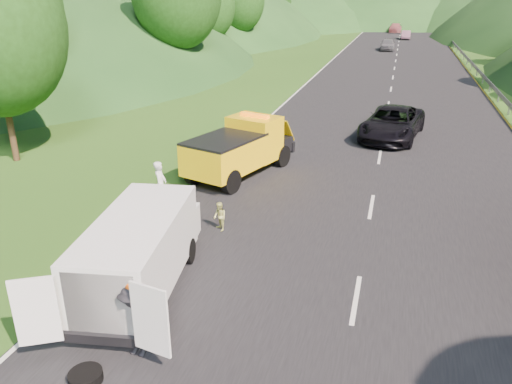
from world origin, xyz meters
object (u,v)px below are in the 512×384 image
(white_van, at_px, (141,249))
(spare_tire, at_px, (86,382))
(worker, at_px, (139,354))
(passing_suv, at_px, (391,138))
(suitcase, at_px, (145,213))
(child, at_px, (220,231))
(woman, at_px, (162,207))
(tow_truck, at_px, (241,148))

(white_van, bearing_deg, spare_tire, -91.23)
(white_van, xyz_separation_m, worker, (1.06, -2.30, -1.16))
(passing_suv, bearing_deg, spare_tire, -95.49)
(suitcase, bearing_deg, worker, -63.76)
(child, relative_size, worker, 0.57)
(child, height_order, spare_tire, child)
(child, bearing_deg, suitcase, -136.20)
(child, relative_size, passing_suv, 0.17)
(woman, bearing_deg, spare_tire, -175.79)
(worker, relative_size, passing_suv, 0.29)
(tow_truck, height_order, spare_tire, tow_truck)
(woman, relative_size, suitcase, 3.25)
(worker, bearing_deg, woman, 116.27)
(woman, relative_size, child, 1.78)
(tow_truck, xyz_separation_m, spare_tire, (0.65, -12.32, -1.17))
(worker, bearing_deg, tow_truck, 100.55)
(white_van, relative_size, worker, 3.62)
(passing_suv, bearing_deg, tow_truck, -119.02)
(white_van, bearing_deg, worker, -74.33)
(tow_truck, distance_m, woman, 4.55)
(woman, relative_size, passing_suv, 0.30)
(white_van, height_order, worker, white_van)
(white_van, distance_m, woman, 5.41)
(passing_suv, bearing_deg, worker, -94.54)
(suitcase, xyz_separation_m, passing_suv, (7.66, 12.68, -0.26))
(child, relative_size, spare_tire, 1.42)
(passing_suv, bearing_deg, woman, -113.98)
(passing_suv, bearing_deg, child, -101.90)
(tow_truck, height_order, passing_suv, tow_truck)
(woman, bearing_deg, tow_truck, -34.00)
(spare_tire, height_order, passing_suv, passing_suv)
(tow_truck, xyz_separation_m, child, (0.94, -5.28, -1.17))
(suitcase, distance_m, spare_tire, 7.49)
(woman, bearing_deg, worker, -169.50)
(woman, xyz_separation_m, passing_suv, (7.59, 11.52, 0.00))
(child, xyz_separation_m, spare_tire, (-0.30, -7.04, 0.00))
(suitcase, xyz_separation_m, spare_tire, (2.39, -7.09, -0.26))
(white_van, distance_m, passing_suv, 17.46)
(white_van, xyz_separation_m, spare_tire, (0.46, -3.31, -1.16))
(white_van, bearing_deg, suitcase, 107.96)
(suitcase, bearing_deg, white_van, -62.90)
(tow_truck, relative_size, white_van, 0.97)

